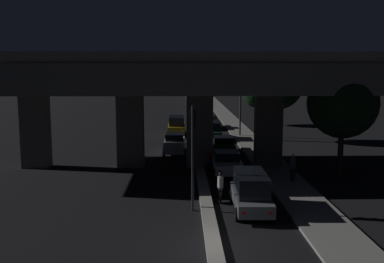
{
  "coord_description": "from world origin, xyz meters",
  "views": [
    {
      "loc": [
        -1.21,
        -16.95,
        7.07
      ],
      "look_at": [
        -0.36,
        23.81,
        1.28
      ],
      "focal_mm": 42.0,
      "sensor_mm": 36.0,
      "label": 1
    }
  ],
  "objects_px": {
    "car_grey_lead": "(251,191)",
    "car_dark_green_third": "(223,144)",
    "motorcycle_black_filtering_near": "(220,188)",
    "car_taxi_yellow_fifth": "(210,122)",
    "car_taxi_yellow_second_oncoming": "(177,125)",
    "car_white_lead_oncoming": "(175,143)",
    "traffic_light_left_of_median": "(193,140)",
    "motorcycle_blue_filtering_mid": "(209,162)",
    "car_dark_green_fourth": "(213,130)",
    "car_white_second": "(226,162)",
    "pedestrian_on_sidewalk": "(293,168)",
    "street_lamp": "(237,94)"
  },
  "relations": [
    {
      "from": "motorcycle_blue_filtering_mid",
      "to": "pedestrian_on_sidewalk",
      "type": "distance_m",
      "value": 6.2
    },
    {
      "from": "street_lamp",
      "to": "car_dark_green_third",
      "type": "relative_size",
      "value": 1.7
    },
    {
      "from": "street_lamp",
      "to": "car_taxi_yellow_second_oncoming",
      "type": "bearing_deg",
      "value": 166.83
    },
    {
      "from": "car_taxi_yellow_fifth",
      "to": "car_dark_green_fourth",
      "type": "bearing_deg",
      "value": 177.13
    },
    {
      "from": "car_dark_green_fourth",
      "to": "car_white_lead_oncoming",
      "type": "xyz_separation_m",
      "value": [
        -3.66,
        -6.84,
        -0.15
      ]
    },
    {
      "from": "car_grey_lead",
      "to": "car_dark_green_fourth",
      "type": "bearing_deg",
      "value": 2.38
    },
    {
      "from": "car_taxi_yellow_fifth",
      "to": "car_white_lead_oncoming",
      "type": "height_order",
      "value": "car_white_lead_oncoming"
    },
    {
      "from": "car_dark_green_third",
      "to": "pedestrian_on_sidewalk",
      "type": "xyz_separation_m",
      "value": [
        3.4,
        -9.86,
        0.21
      ]
    },
    {
      "from": "car_white_lead_oncoming",
      "to": "pedestrian_on_sidewalk",
      "type": "relative_size",
      "value": 2.82
    },
    {
      "from": "car_taxi_yellow_fifth",
      "to": "car_taxi_yellow_second_oncoming",
      "type": "relative_size",
      "value": 0.97
    },
    {
      "from": "car_taxi_yellow_fifth",
      "to": "car_dark_green_third",
      "type": "bearing_deg",
      "value": 179.38
    },
    {
      "from": "car_dark_green_fourth",
      "to": "motorcycle_blue_filtering_mid",
      "type": "bearing_deg",
      "value": 177.47
    },
    {
      "from": "car_taxi_yellow_fifth",
      "to": "pedestrian_on_sidewalk",
      "type": "bearing_deg",
      "value": -173.29
    },
    {
      "from": "car_dark_green_third",
      "to": "car_white_lead_oncoming",
      "type": "xyz_separation_m",
      "value": [
        -4.09,
        0.2,
        0.05
      ]
    },
    {
      "from": "traffic_light_left_of_median",
      "to": "street_lamp",
      "type": "bearing_deg",
      "value": 78.17
    },
    {
      "from": "car_grey_lead",
      "to": "pedestrian_on_sidewalk",
      "type": "height_order",
      "value": "car_grey_lead"
    },
    {
      "from": "car_grey_lead",
      "to": "car_white_second",
      "type": "height_order",
      "value": "car_grey_lead"
    },
    {
      "from": "street_lamp",
      "to": "pedestrian_on_sidewalk",
      "type": "height_order",
      "value": "street_lamp"
    },
    {
      "from": "car_grey_lead",
      "to": "motorcycle_blue_filtering_mid",
      "type": "relative_size",
      "value": 2.33
    },
    {
      "from": "traffic_light_left_of_median",
      "to": "car_dark_green_third",
      "type": "height_order",
      "value": "traffic_light_left_of_median"
    },
    {
      "from": "traffic_light_left_of_median",
      "to": "motorcycle_blue_filtering_mid",
      "type": "bearing_deg",
      "value": 81.49
    },
    {
      "from": "motorcycle_black_filtering_near",
      "to": "car_taxi_yellow_second_oncoming",
      "type": "bearing_deg",
      "value": 10.38
    },
    {
      "from": "car_grey_lead",
      "to": "car_white_second",
      "type": "xyz_separation_m",
      "value": [
        -0.42,
        8.1,
        -0.25
      ]
    },
    {
      "from": "car_white_second",
      "to": "motorcycle_black_filtering_near",
      "type": "relative_size",
      "value": 2.43
    },
    {
      "from": "car_taxi_yellow_fifth",
      "to": "car_white_lead_oncoming",
      "type": "xyz_separation_m",
      "value": [
        -3.89,
        -15.33,
        0.02
      ]
    },
    {
      "from": "car_white_second",
      "to": "car_grey_lead",
      "type": "bearing_deg",
      "value": -176.93
    },
    {
      "from": "car_dark_green_fourth",
      "to": "pedestrian_on_sidewalk",
      "type": "xyz_separation_m",
      "value": [
        3.83,
        -16.9,
        0.0
      ]
    },
    {
      "from": "street_lamp",
      "to": "pedestrian_on_sidewalk",
      "type": "distance_m",
      "value": 19.29
    },
    {
      "from": "car_white_lead_oncoming",
      "to": "pedestrian_on_sidewalk",
      "type": "bearing_deg",
      "value": 37.33
    },
    {
      "from": "car_white_lead_oncoming",
      "to": "motorcycle_black_filtering_near",
      "type": "relative_size",
      "value": 2.4
    },
    {
      "from": "car_white_second",
      "to": "car_dark_green_third",
      "type": "xyz_separation_m",
      "value": [
        0.45,
        7.18,
        -0.01
      ]
    },
    {
      "from": "motorcycle_black_filtering_near",
      "to": "traffic_light_left_of_median",
      "type": "bearing_deg",
      "value": 142.5
    },
    {
      "from": "traffic_light_left_of_median",
      "to": "street_lamp",
      "type": "distance_m",
      "value": 24.71
    },
    {
      "from": "traffic_light_left_of_median",
      "to": "motorcycle_blue_filtering_mid",
      "type": "relative_size",
      "value": 2.65
    },
    {
      "from": "street_lamp",
      "to": "car_taxi_yellow_second_oncoming",
      "type": "height_order",
      "value": "street_lamp"
    },
    {
      "from": "traffic_light_left_of_median",
      "to": "car_taxi_yellow_fifth",
      "type": "height_order",
      "value": "traffic_light_left_of_median"
    },
    {
      "from": "traffic_light_left_of_median",
      "to": "motorcycle_black_filtering_near",
      "type": "bearing_deg",
      "value": 48.53
    },
    {
      "from": "car_grey_lead",
      "to": "car_taxi_yellow_fifth",
      "type": "bearing_deg",
      "value": 1.68
    },
    {
      "from": "car_dark_green_fourth",
      "to": "car_taxi_yellow_fifth",
      "type": "xyz_separation_m",
      "value": [
        0.22,
        8.49,
        -0.17
      ]
    },
    {
      "from": "street_lamp",
      "to": "car_white_lead_oncoming",
      "type": "relative_size",
      "value": 1.58
    },
    {
      "from": "pedestrian_on_sidewalk",
      "to": "car_white_lead_oncoming",
      "type": "bearing_deg",
      "value": 126.68
    },
    {
      "from": "car_grey_lead",
      "to": "car_dark_green_third",
      "type": "relative_size",
      "value": 1.06
    },
    {
      "from": "car_white_lead_oncoming",
      "to": "car_taxi_yellow_second_oncoming",
      "type": "relative_size",
      "value": 1.0
    },
    {
      "from": "car_white_second",
      "to": "street_lamp",
      "type": "bearing_deg",
      "value": -8.99
    },
    {
      "from": "car_grey_lead",
      "to": "car_white_second",
      "type": "distance_m",
      "value": 8.11
    },
    {
      "from": "car_dark_green_fourth",
      "to": "car_taxi_yellow_fifth",
      "type": "distance_m",
      "value": 8.5
    },
    {
      "from": "motorcycle_black_filtering_near",
      "to": "car_grey_lead",
      "type": "bearing_deg",
      "value": -140.93
    },
    {
      "from": "car_taxi_yellow_second_oncoming",
      "to": "pedestrian_on_sidewalk",
      "type": "xyz_separation_m",
      "value": [
        7.46,
        -20.39,
        -0.08
      ]
    },
    {
      "from": "car_dark_green_third",
      "to": "car_white_lead_oncoming",
      "type": "bearing_deg",
      "value": 89.87
    },
    {
      "from": "motorcycle_blue_filtering_mid",
      "to": "pedestrian_on_sidewalk",
      "type": "xyz_separation_m",
      "value": [
        4.98,
        -3.67,
        0.36
      ]
    }
  ]
}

